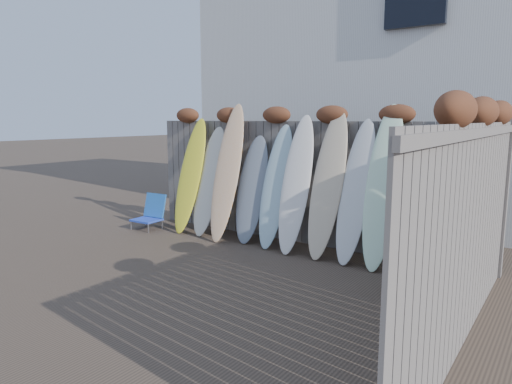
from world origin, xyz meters
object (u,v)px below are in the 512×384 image
Objects in this scene: lattice_panel at (476,228)px; surfboard_0 at (190,175)px; beach_chair at (151,213)px; wooden_crate at (445,286)px.

surfboard_0 is (-4.88, 0.83, 0.13)m from lattice_panel.
surfboard_0 reaches higher than lattice_panel.
wooden_crate is (5.44, -0.85, 0.01)m from beach_chair.
lattice_panel is at bearing -8.80° from surfboard_0.
wooden_crate is at bearing -12.87° from surfboard_0.
lattice_panel is at bearing 57.23° from wooden_crate.
beach_chair is 0.30× the size of surfboard_0.
lattice_panel is (5.64, -0.54, 0.60)m from beach_chair.
surfboard_0 is (-4.68, 1.15, 0.72)m from wooden_crate.
lattice_panel is (0.20, 0.31, 0.59)m from wooden_crate.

